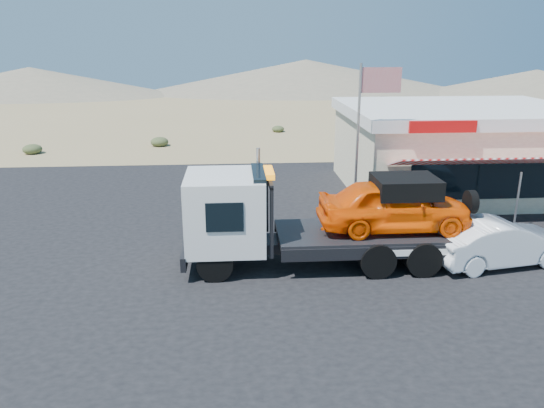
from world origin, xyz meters
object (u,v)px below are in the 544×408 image
at_px(tow_truck, 326,214).
at_px(flagpole, 364,126).
at_px(jerky_store, 457,148).
at_px(white_sedan, 500,242).

bearing_deg(tow_truck, flagpole, 61.75).
relative_size(tow_truck, flagpole, 1.53).
bearing_deg(flagpole, jerky_store, 38.79).
bearing_deg(white_sedan, jerky_store, -23.87).
relative_size(tow_truck, jerky_store, 0.88).
height_order(tow_truck, jerky_store, jerky_store).
distance_m(white_sedan, flagpole, 6.23).
relative_size(jerky_store, flagpole, 1.73).
distance_m(white_sedan, jerky_store, 9.04).
relative_size(white_sedan, jerky_store, 0.42).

